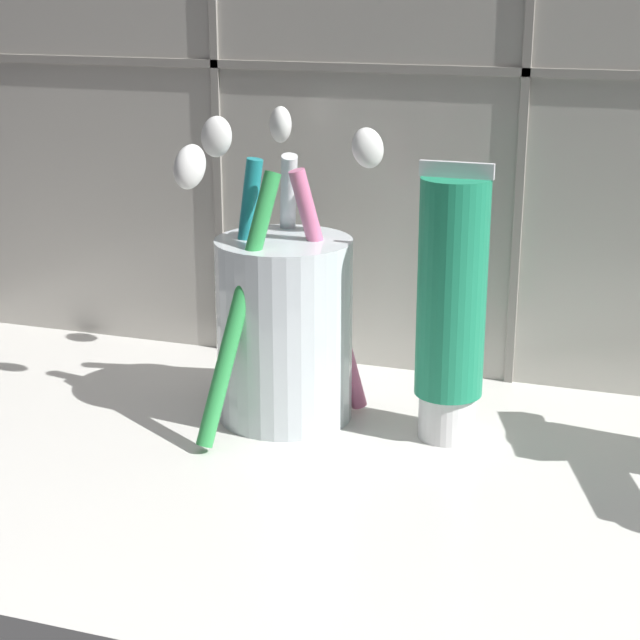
{
  "coord_description": "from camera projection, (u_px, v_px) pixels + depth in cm",
  "views": [
    {
      "loc": [
        10.48,
        -46.49,
        25.92
      ],
      "look_at": [
        -5.99,
        2.5,
        9.18
      ],
      "focal_mm": 60.0,
      "sensor_mm": 36.0,
      "label": 1
    }
  ],
  "objects": [
    {
      "name": "toothpaste_tube",
      "position": [
        452.0,
        306.0,
        0.56
      ],
      "size": [
        3.81,
        3.63,
        14.99
      ],
      "color": "white",
      "rests_on": "sink_counter"
    },
    {
      "name": "toothbrush_cup",
      "position": [
        283.0,
        321.0,
        0.59
      ],
      "size": [
        9.98,
        15.33,
        16.93
      ],
      "color": "silver",
      "rests_on": "sink_counter"
    },
    {
      "name": "sink_counter",
      "position": [
        419.0,
        504.0,
        0.53
      ],
      "size": [
        76.55,
        32.17,
        2.0
      ],
      "primitive_type": "cube",
      "color": "silver",
      "rests_on": "ground"
    }
  ]
}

